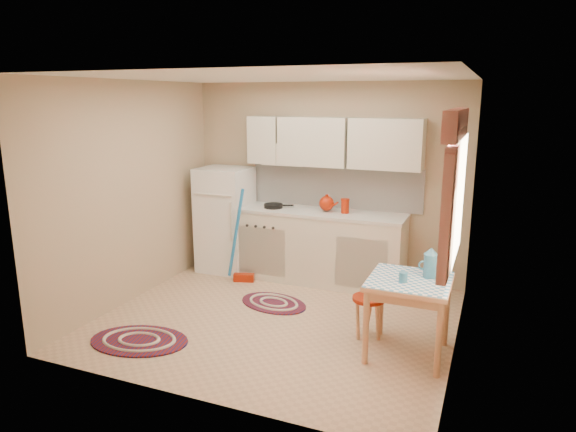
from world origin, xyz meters
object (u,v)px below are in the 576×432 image
(fridge, at_px, (225,220))
(base_cabinets, at_px, (315,247))
(table, at_px, (408,317))
(stool, at_px, (368,317))

(fridge, xyz_separation_m, base_cabinets, (1.27, 0.05, -0.26))
(table, distance_m, stool, 0.48)
(base_cabinets, relative_size, stool, 5.36)
(stool, bearing_deg, base_cabinets, 127.36)
(base_cabinets, height_order, table, base_cabinets)
(fridge, height_order, base_cabinets, fridge)
(fridge, height_order, table, fridge)
(base_cabinets, bearing_deg, table, -47.09)
(fridge, height_order, stool, fridge)
(fridge, bearing_deg, base_cabinets, 2.26)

